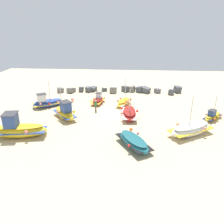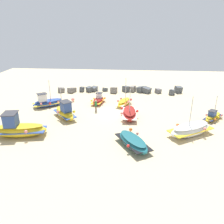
# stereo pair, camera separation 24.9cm
# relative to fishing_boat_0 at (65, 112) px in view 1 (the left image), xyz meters

# --- Properties ---
(ground_plane) EXTENTS (57.58, 57.58, 0.00)m
(ground_plane) POSITION_rel_fishing_boat_0_xyz_m (5.90, 2.25, -0.79)
(ground_plane) COLOR #C6B289
(fishing_boat_0) EXTENTS (3.74, 4.06, 3.82)m
(fishing_boat_0) POSITION_rel_fishing_boat_0_xyz_m (0.00, 0.00, 0.00)
(fishing_boat_0) COLOR gold
(fishing_boat_0) RESTS_ON ground_plane
(fishing_boat_1) EXTENTS (2.24, 4.23, 3.87)m
(fishing_boat_1) POSITION_rel_fishing_boat_0_xyz_m (7.89, 0.82, -0.23)
(fishing_boat_1) COLOR maroon
(fishing_boat_1) RESTS_ON ground_plane
(fishing_boat_2) EXTENTS (5.25, 4.17, 4.31)m
(fishing_boat_2) POSITION_rel_fishing_boat_0_xyz_m (14.30, -3.27, -0.16)
(fishing_boat_2) COLOR white
(fishing_boat_2) RESTS_ON ground_plane
(fishing_boat_3) EXTENTS (3.72, 4.62, 1.07)m
(fishing_boat_3) POSITION_rel_fishing_boat_0_xyz_m (8.31, -6.19, -0.26)
(fishing_boat_3) COLOR #1E6670
(fishing_boat_3) RESTS_ON ground_plane
(fishing_boat_4) EXTENTS (2.35, 3.55, 3.88)m
(fishing_boat_4) POSITION_rel_fishing_boat_0_xyz_m (7.06, 5.20, -0.33)
(fishing_boat_4) COLOR gold
(fishing_boat_4) RESTS_ON ground_plane
(fishing_boat_5) EXTENTS (5.61, 2.81, 2.67)m
(fishing_boat_5) POSITION_rel_fishing_boat_0_xyz_m (-3.39, -5.02, 0.05)
(fishing_boat_5) COLOR gold
(fishing_boat_5) RESTS_ON ground_plane
(fishing_boat_6) EXTENTS (4.36, 3.67, 3.72)m
(fishing_boat_6) POSITION_rel_fishing_boat_0_xyz_m (-3.60, 3.89, -0.17)
(fishing_boat_6) COLOR #2D4C9E
(fishing_boat_6) RESTS_ON ground_plane
(fishing_boat_7) EXTENTS (2.02, 3.35, 2.71)m
(fishing_boat_7) POSITION_rel_fishing_boat_0_xyz_m (3.32, 5.76, -0.32)
(fishing_boat_7) COLOR maroon
(fishing_boat_7) RESTS_ON ground_plane
(fishing_boat_8) EXTENTS (3.03, 3.16, 3.05)m
(fishing_boat_8) POSITION_rel_fishing_boat_0_xyz_m (18.00, 1.04, -0.36)
(fishing_boat_8) COLOR gold
(fishing_boat_8) RESTS_ON ground_plane
(person_walking) EXTENTS (0.32, 0.32, 1.64)m
(person_walking) POSITION_rel_fishing_boat_0_xyz_m (3.46, 2.45, 0.15)
(person_walking) COLOR brown
(person_walking) RESTS_ON ground_plane
(breakwater_rocks) EXTENTS (21.15, 2.77, 1.30)m
(breakwater_rocks) POSITION_rel_fishing_boat_0_xyz_m (6.36, 11.63, -0.35)
(breakwater_rocks) COLOR slate
(breakwater_rocks) RESTS_ON ground_plane
(mooring_buoy_0) EXTENTS (0.50, 0.50, 0.61)m
(mooring_buoy_0) POSITION_rel_fishing_boat_0_xyz_m (-0.58, 6.17, -0.44)
(mooring_buoy_0) COLOR #3F3F42
(mooring_buoy_0) RESTS_ON ground_plane
(mooring_buoy_1) EXTENTS (0.38, 0.38, 0.50)m
(mooring_buoy_1) POSITION_rel_fishing_boat_0_xyz_m (8.08, -3.12, -0.49)
(mooring_buoy_1) COLOR #3F3F42
(mooring_buoy_1) RESTS_ON ground_plane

